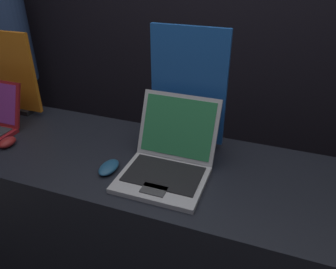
{
  "coord_description": "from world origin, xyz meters",
  "views": [
    {
      "loc": [
        0.39,
        -0.76,
        1.75
      ],
      "look_at": [
        -0.0,
        0.31,
        1.1
      ],
      "focal_mm": 35.0,
      "sensor_mm": 36.0,
      "label": 1
    }
  ],
  "objects_px": {
    "mouse_middle": "(109,167)",
    "promo_stand_middle": "(188,91)",
    "promo_stand_front": "(10,75)",
    "mouse_front": "(7,142)",
    "laptop_middle": "(169,158)",
    "person_bystander": "(16,71)"
  },
  "relations": [
    {
      "from": "mouse_front",
      "to": "promo_stand_middle",
      "type": "height_order",
      "value": "promo_stand_middle"
    },
    {
      "from": "mouse_middle",
      "to": "promo_stand_middle",
      "type": "distance_m",
      "value": 0.47
    },
    {
      "from": "promo_stand_front",
      "to": "promo_stand_middle",
      "type": "bearing_deg",
      "value": 0.31
    },
    {
      "from": "mouse_front",
      "to": "person_bystander",
      "type": "bearing_deg",
      "value": 131.28
    },
    {
      "from": "mouse_middle",
      "to": "person_bystander",
      "type": "bearing_deg",
      "value": 144.41
    },
    {
      "from": "mouse_front",
      "to": "promo_stand_middle",
      "type": "bearing_deg",
      "value": 22.7
    },
    {
      "from": "laptop_middle",
      "to": "mouse_middle",
      "type": "bearing_deg",
      "value": -160.72
    },
    {
      "from": "mouse_middle",
      "to": "promo_stand_middle",
      "type": "bearing_deg",
      "value": 54.79
    },
    {
      "from": "mouse_middle",
      "to": "person_bystander",
      "type": "distance_m",
      "value": 1.74
    },
    {
      "from": "mouse_front",
      "to": "laptop_middle",
      "type": "bearing_deg",
      "value": 5.41
    },
    {
      "from": "laptop_middle",
      "to": "promo_stand_front",
      "type": "bearing_deg",
      "value": 166.18
    },
    {
      "from": "mouse_front",
      "to": "mouse_middle",
      "type": "xyz_separation_m",
      "value": [
        0.53,
        -0.01,
        -0.0
      ]
    },
    {
      "from": "mouse_front",
      "to": "person_bystander",
      "type": "distance_m",
      "value": 1.34
    },
    {
      "from": "promo_stand_front",
      "to": "person_bystander",
      "type": "relative_size",
      "value": 0.26
    },
    {
      "from": "laptop_middle",
      "to": "promo_stand_middle",
      "type": "xyz_separation_m",
      "value": [
        0.0,
        0.25,
        0.19
      ]
    },
    {
      "from": "promo_stand_middle",
      "to": "promo_stand_front",
      "type": "bearing_deg",
      "value": -179.69
    },
    {
      "from": "mouse_middle",
      "to": "laptop_middle",
      "type": "bearing_deg",
      "value": 19.28
    },
    {
      "from": "mouse_front",
      "to": "laptop_middle",
      "type": "xyz_separation_m",
      "value": [
        0.77,
        0.07,
        0.04
      ]
    },
    {
      "from": "mouse_front",
      "to": "mouse_middle",
      "type": "bearing_deg",
      "value": -0.94
    },
    {
      "from": "promo_stand_front",
      "to": "mouse_middle",
      "type": "xyz_separation_m",
      "value": [
        0.75,
        -0.32,
        -0.2
      ]
    },
    {
      "from": "promo_stand_middle",
      "to": "person_bystander",
      "type": "distance_m",
      "value": 1.81
    },
    {
      "from": "mouse_middle",
      "to": "promo_stand_front",
      "type": "bearing_deg",
      "value": 156.76
    }
  ]
}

